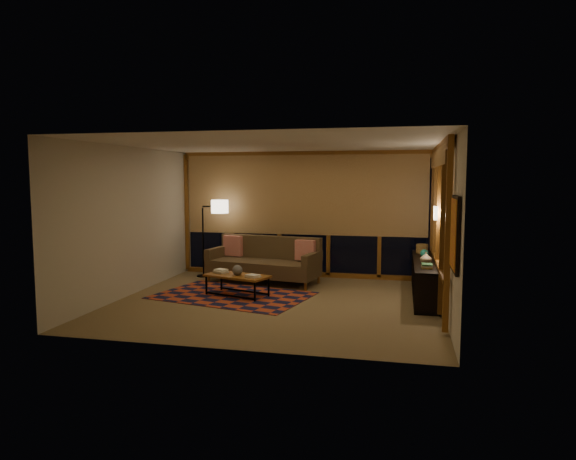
% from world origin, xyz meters
% --- Properties ---
extents(floor, '(5.50, 5.00, 0.01)m').
position_xyz_m(floor, '(0.00, 0.00, 0.00)').
color(floor, '#9C8253').
rests_on(floor, ground).
extents(ceiling, '(5.50, 5.00, 0.01)m').
position_xyz_m(ceiling, '(0.00, 0.00, 2.70)').
color(ceiling, silver).
rests_on(ceiling, walls).
extents(walls, '(5.51, 5.01, 2.70)m').
position_xyz_m(walls, '(0.00, 0.00, 1.35)').
color(walls, beige).
rests_on(walls, floor).
extents(window_wall_back, '(5.30, 0.16, 2.60)m').
position_xyz_m(window_wall_back, '(0.00, 2.43, 1.35)').
color(window_wall_back, brown).
rests_on(window_wall_back, walls).
extents(window_wall_right, '(0.16, 3.70, 2.60)m').
position_xyz_m(window_wall_right, '(2.68, 0.60, 1.35)').
color(window_wall_right, brown).
rests_on(window_wall_right, walls).
extents(wall_art, '(0.06, 0.74, 0.94)m').
position_xyz_m(wall_art, '(2.71, -1.85, 1.45)').
color(wall_art, red).
rests_on(wall_art, walls).
extents(wall_sconce, '(0.12, 0.18, 0.22)m').
position_xyz_m(wall_sconce, '(2.62, 0.45, 1.55)').
color(wall_sconce, beige).
rests_on(wall_sconce, walls).
extents(sofa, '(2.36, 1.29, 0.92)m').
position_xyz_m(sofa, '(-0.67, 1.57, 0.46)').
color(sofa, brown).
rests_on(sofa, floor).
extents(pillow_left, '(0.45, 0.24, 0.43)m').
position_xyz_m(pillow_left, '(-1.44, 1.94, 0.67)').
color(pillow_left, '#C80B00').
rests_on(pillow_left, sofa).
extents(pillow_right, '(0.42, 0.20, 0.40)m').
position_xyz_m(pillow_right, '(0.19, 1.60, 0.66)').
color(pillow_right, '#C80B00').
rests_on(pillow_right, sofa).
extents(area_rug, '(3.01, 2.34, 0.01)m').
position_xyz_m(area_rug, '(-0.91, 0.31, 0.01)').
color(area_rug, '#B64222').
rests_on(area_rug, floor).
extents(coffee_table, '(1.27, 0.86, 0.39)m').
position_xyz_m(coffee_table, '(-0.82, 0.32, 0.19)').
color(coffee_table, brown).
rests_on(coffee_table, floor).
extents(book_stack_a, '(0.28, 0.26, 0.07)m').
position_xyz_m(book_stack_a, '(-1.17, 0.43, 0.42)').
color(book_stack_a, white).
rests_on(book_stack_a, coffee_table).
extents(book_stack_b, '(0.32, 0.30, 0.05)m').
position_xyz_m(book_stack_b, '(-0.48, 0.17, 0.41)').
color(book_stack_b, white).
rests_on(book_stack_b, coffee_table).
extents(ceramic_pot, '(0.22, 0.22, 0.19)m').
position_xyz_m(ceramic_pot, '(-0.81, 0.29, 0.48)').
color(ceramic_pot, '#2E2F34').
rests_on(ceramic_pot, coffee_table).
extents(floor_lamp, '(0.57, 0.38, 1.68)m').
position_xyz_m(floor_lamp, '(-2.12, 1.94, 0.84)').
color(floor_lamp, black).
rests_on(floor_lamp, floor).
extents(bookshelf, '(0.40, 2.66, 0.66)m').
position_xyz_m(bookshelf, '(2.49, 1.00, 0.33)').
color(bookshelf, black).
rests_on(bookshelf, floor).
extents(basket, '(0.24, 0.24, 0.18)m').
position_xyz_m(basket, '(2.47, 1.90, 0.75)').
color(basket, olive).
rests_on(basket, bookshelf).
extents(teal_bowl, '(0.19, 0.19, 0.15)m').
position_xyz_m(teal_bowl, '(2.49, 1.32, 0.74)').
color(teal_bowl, '#1D7D6D').
rests_on(teal_bowl, bookshelf).
extents(vase, '(0.23, 0.23, 0.20)m').
position_xyz_m(vase, '(2.49, 0.62, 0.77)').
color(vase, tan).
rests_on(vase, bookshelf).
extents(shelf_book_stack, '(0.16, 0.23, 0.07)m').
position_xyz_m(shelf_book_stack, '(2.49, 0.17, 0.70)').
color(shelf_book_stack, white).
rests_on(shelf_book_stack, bookshelf).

